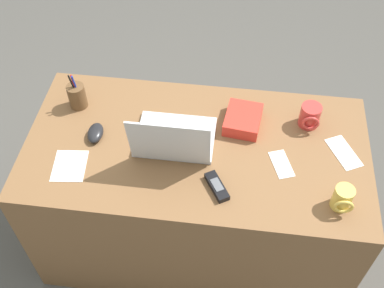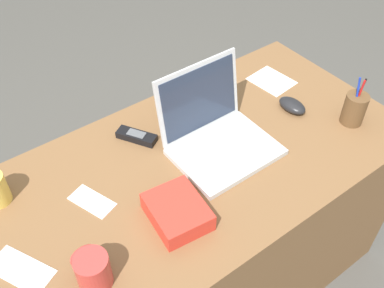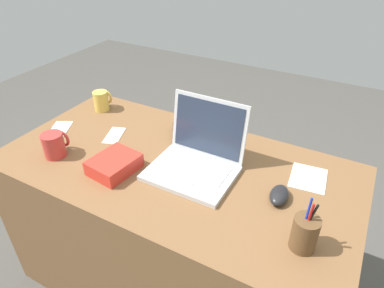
{
  "view_description": "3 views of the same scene",
  "coord_description": "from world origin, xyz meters",
  "px_view_note": "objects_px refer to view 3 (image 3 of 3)",
  "views": [
    {
      "loc": [
        -0.14,
        1.21,
        2.18
      ],
      "look_at": [
        0.01,
        0.03,
        0.76
      ],
      "focal_mm": 44.05,
      "sensor_mm": 36.0,
      "label": 1
    },
    {
      "loc": [
        -0.59,
        -0.76,
        1.74
      ],
      "look_at": [
        -0.0,
        0.02,
        0.78
      ],
      "focal_mm": 41.77,
      "sensor_mm": 36.0,
      "label": 2
    },
    {
      "loc": [
        0.57,
        -0.91,
        1.53
      ],
      "look_at": [
        0.07,
        0.02,
        0.83
      ],
      "focal_mm": 32.09,
      "sensor_mm": 36.0,
      "label": 3
    }
  ],
  "objects_px": {
    "coffee_mug_tall": "(54,145)",
    "cordless_phone": "(178,132)",
    "pen_holder": "(305,233)",
    "snack_bag": "(114,164)",
    "laptop": "(197,158)",
    "coffee_mug_white": "(102,101)",
    "computer_mouse": "(279,195)"
  },
  "relations": [
    {
      "from": "pen_holder",
      "to": "snack_bag",
      "type": "height_order",
      "value": "pen_holder"
    },
    {
      "from": "cordless_phone",
      "to": "pen_holder",
      "type": "xyz_separation_m",
      "value": [
        0.63,
        -0.36,
        0.04
      ]
    },
    {
      "from": "computer_mouse",
      "to": "coffee_mug_tall",
      "type": "relative_size",
      "value": 1.07
    },
    {
      "from": "computer_mouse",
      "to": "coffee_mug_tall",
      "type": "xyz_separation_m",
      "value": [
        -0.87,
        -0.18,
        0.03
      ]
    },
    {
      "from": "coffee_mug_tall",
      "to": "snack_bag",
      "type": "distance_m",
      "value": 0.27
    },
    {
      "from": "computer_mouse",
      "to": "snack_bag",
      "type": "bearing_deg",
      "value": -170.53
    },
    {
      "from": "snack_bag",
      "to": "coffee_mug_tall",
      "type": "bearing_deg",
      "value": -172.97
    },
    {
      "from": "coffee_mug_tall",
      "to": "cordless_phone",
      "type": "bearing_deg",
      "value": 46.87
    },
    {
      "from": "computer_mouse",
      "to": "coffee_mug_white",
      "type": "xyz_separation_m",
      "value": [
        -0.97,
        0.22,
        0.03
      ]
    },
    {
      "from": "snack_bag",
      "to": "coffee_mug_white",
      "type": "bearing_deg",
      "value": 135.96
    },
    {
      "from": "cordless_phone",
      "to": "snack_bag",
      "type": "height_order",
      "value": "snack_bag"
    },
    {
      "from": "computer_mouse",
      "to": "cordless_phone",
      "type": "distance_m",
      "value": 0.55
    },
    {
      "from": "coffee_mug_white",
      "to": "snack_bag",
      "type": "height_order",
      "value": "coffee_mug_white"
    },
    {
      "from": "coffee_mug_tall",
      "to": "cordless_phone",
      "type": "relative_size",
      "value": 0.73
    },
    {
      "from": "laptop",
      "to": "pen_holder",
      "type": "bearing_deg",
      "value": -22.32
    },
    {
      "from": "computer_mouse",
      "to": "snack_bag",
      "type": "relative_size",
      "value": 0.61
    },
    {
      "from": "cordless_phone",
      "to": "pen_holder",
      "type": "bearing_deg",
      "value": -29.75
    },
    {
      "from": "laptop",
      "to": "coffee_mug_white",
      "type": "xyz_separation_m",
      "value": [
        -0.64,
        0.2,
        -0.0
      ]
    },
    {
      "from": "computer_mouse",
      "to": "cordless_phone",
      "type": "bearing_deg",
      "value": 155.13
    },
    {
      "from": "cordless_phone",
      "to": "coffee_mug_tall",
      "type": "bearing_deg",
      "value": -133.13
    },
    {
      "from": "computer_mouse",
      "to": "snack_bag",
      "type": "xyz_separation_m",
      "value": [
        -0.59,
        -0.14,
        0.01
      ]
    },
    {
      "from": "laptop",
      "to": "cordless_phone",
      "type": "height_order",
      "value": "laptop"
    },
    {
      "from": "pen_holder",
      "to": "cordless_phone",
      "type": "bearing_deg",
      "value": 150.25
    },
    {
      "from": "computer_mouse",
      "to": "snack_bag",
      "type": "height_order",
      "value": "snack_bag"
    },
    {
      "from": "coffee_mug_tall",
      "to": "cordless_phone",
      "type": "height_order",
      "value": "coffee_mug_tall"
    },
    {
      "from": "coffee_mug_tall",
      "to": "cordless_phone",
      "type": "xyz_separation_m",
      "value": [
        0.35,
        0.37,
        -0.04
      ]
    },
    {
      "from": "coffee_mug_white",
      "to": "cordless_phone",
      "type": "height_order",
      "value": "coffee_mug_white"
    },
    {
      "from": "laptop",
      "to": "cordless_phone",
      "type": "distance_m",
      "value": 0.26
    },
    {
      "from": "laptop",
      "to": "coffee_mug_tall",
      "type": "distance_m",
      "value": 0.57
    },
    {
      "from": "coffee_mug_tall",
      "to": "snack_bag",
      "type": "relative_size",
      "value": 0.57
    },
    {
      "from": "laptop",
      "to": "cordless_phone",
      "type": "relative_size",
      "value": 2.31
    },
    {
      "from": "laptop",
      "to": "coffee_mug_tall",
      "type": "height_order",
      "value": "laptop"
    }
  ]
}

